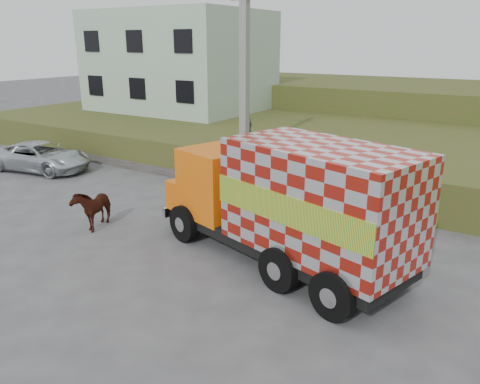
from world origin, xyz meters
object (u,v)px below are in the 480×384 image
Objects in this scene: cow at (93,207)px; pedestrian at (247,124)px; cargo_truck at (289,202)px; suv at (41,157)px; utility_pole at (244,85)px.

pedestrian is at bearing 62.60° from cow.
cargo_truck is 1.69× the size of suv.
utility_pole reaches higher than suv.
utility_pole is at bearing 54.29° from cow.
cow is at bearing -105.57° from utility_pole.
cargo_truck is at bearing -12.02° from cow.
utility_pole reaches higher than cow.
utility_pole is 7.38m from cow.
pedestrian is (8.42, 4.35, 1.66)m from suv.
suv is 2.89× the size of pedestrian.
cow is 0.96× the size of pedestrian.
cow is (-1.76, -6.31, -3.41)m from utility_pole.
cow is 0.33× the size of suv.
pedestrian is at bearing 145.04° from cargo_truck.
cow is at bearing -155.58° from cargo_truck.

